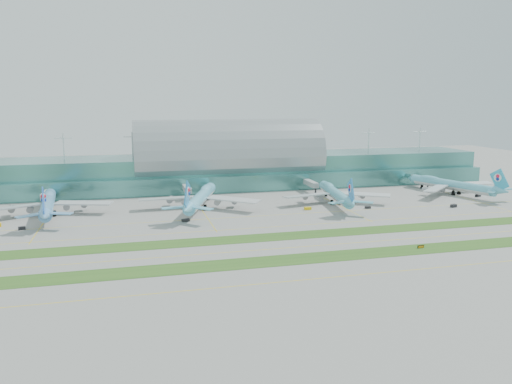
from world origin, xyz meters
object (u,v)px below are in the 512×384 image
object	(u,v)px
airliner_a	(48,203)
airliner_c	(335,193)
airliner_d	(451,184)
taxiway_sign_east	(421,247)
airliner_b	(201,197)
terminal	(228,164)

from	to	relation	value
airliner_a	airliner_c	size ratio (longest dim) A/B	1.04
airliner_d	taxiway_sign_east	bearing A→B (deg)	-148.36
airliner_b	airliner_d	xyz separation A→B (m)	(150.65, 4.16, -0.32)
terminal	airliner_c	xyz separation A→B (m)	(45.33, -69.70, -8.54)
terminal	taxiway_sign_east	bearing A→B (deg)	-74.34
terminal	airliner_d	size ratio (longest dim) A/B	5.13
airliner_a	airliner_d	bearing A→B (deg)	-5.56
airliner_a	taxiway_sign_east	size ratio (longest dim) A/B	24.79
airliner_b	airliner_c	distance (m)	72.60
airliner_d	taxiway_sign_east	xyz separation A→B (m)	(-79.89, -95.02, -5.21)
terminal	taxiway_sign_east	distance (m)	162.24
airliner_c	airliner_d	size ratio (longest dim) A/B	1.01
airliner_c	taxiway_sign_east	xyz separation A→B (m)	(-1.68, -85.96, -5.10)
taxiway_sign_east	airliner_d	bearing A→B (deg)	45.63
airliner_b	airliner_d	distance (m)	150.71
airliner_a	airliner_c	distance (m)	146.96
airliner_b	airliner_c	xyz separation A→B (m)	(72.43, -4.91, -0.43)
terminal	airliner_c	size ratio (longest dim) A/B	5.09
airliner_b	terminal	bearing A→B (deg)	86.08
airliner_d	taxiway_sign_east	world-z (taller)	airliner_d
airliner_a	airliner_c	bearing A→B (deg)	-8.96
airliner_a	terminal	bearing A→B (deg)	25.47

